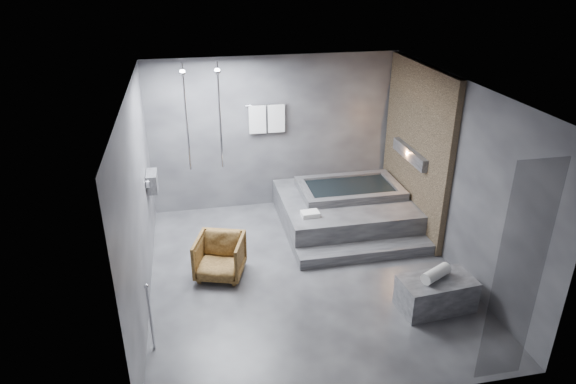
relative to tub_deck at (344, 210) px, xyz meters
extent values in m
plane|color=#2A2A2C|center=(-1.05, -1.45, -0.25)|extent=(5.00, 5.00, 0.00)
cube|color=#464648|center=(-1.05, -1.45, 2.55)|extent=(4.50, 5.00, 0.04)
cube|color=#333338|center=(-1.05, 1.05, 1.15)|extent=(4.50, 0.04, 2.80)
cube|color=#333338|center=(-1.05, -3.95, 1.15)|extent=(4.50, 0.04, 2.80)
cube|color=#333338|center=(-3.30, -1.45, 1.15)|extent=(0.04, 5.00, 2.80)
cube|color=#333338|center=(1.20, -1.45, 1.15)|extent=(0.04, 5.00, 2.80)
cube|color=#937A56|center=(1.14, -0.20, 1.15)|extent=(0.10, 2.40, 2.78)
cube|color=#FF9938|center=(1.06, -0.20, 1.05)|extent=(0.14, 1.20, 0.20)
cube|color=slate|center=(-3.21, -0.05, 0.85)|extent=(0.16, 0.42, 0.30)
imported|color=beige|center=(-3.20, -0.15, 0.80)|extent=(0.08, 0.08, 0.21)
imported|color=beige|center=(-3.20, 0.05, 0.78)|extent=(0.07, 0.07, 0.15)
cylinder|color=silver|center=(-2.05, 0.60, 1.65)|extent=(0.04, 0.04, 1.80)
cylinder|color=silver|center=(-2.60, 0.60, 1.65)|extent=(0.04, 0.04, 1.80)
cylinder|color=silver|center=(-1.20, 0.99, 1.70)|extent=(0.75, 0.02, 0.02)
cube|color=white|center=(-1.37, 0.97, 1.45)|extent=(0.30, 0.06, 0.50)
cube|color=white|center=(-1.03, 0.97, 1.45)|extent=(0.30, 0.06, 0.50)
cylinder|color=silver|center=(-3.20, -2.65, 0.20)|extent=(0.04, 0.04, 0.90)
cube|color=black|center=(0.60, -3.90, 1.10)|extent=(0.55, 0.01, 2.60)
cube|color=#2E2E31|center=(0.00, 0.00, 0.00)|extent=(2.20, 2.00, 0.50)
cube|color=#2E2E31|center=(0.00, -1.18, -0.16)|extent=(2.20, 0.36, 0.18)
cube|color=#37373A|center=(0.49, -2.57, -0.03)|extent=(1.03, 0.62, 0.44)
imported|color=#3F280F|center=(-2.28, -1.23, 0.06)|extent=(0.85, 0.87, 0.63)
cylinder|color=white|center=(0.47, -2.55, 0.27)|extent=(0.47, 0.35, 0.16)
cube|color=silver|center=(-0.76, -0.57, 0.29)|extent=(0.29, 0.22, 0.08)
camera|label=1|loc=(-2.57, -7.74, 4.09)|focal=32.00mm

